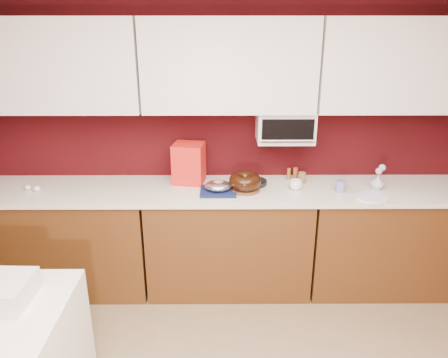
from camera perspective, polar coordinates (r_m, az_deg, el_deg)
wall_back at (r=3.69m, az=0.59°, el=5.62°), size 4.00×0.02×2.50m
base_cabinet_left at (r=3.92m, az=-19.46°, el=-7.60°), size 1.31×0.58×0.86m
base_cabinet_center at (r=3.71m, az=0.62°, el=-8.00°), size 1.31×0.58×0.86m
base_cabinet_right at (r=3.96m, az=20.48°, el=-7.45°), size 1.31×0.58×0.86m
countertop at (r=3.51m, az=0.64°, el=-1.55°), size 4.00×0.62×0.04m
upper_cabinet_left at (r=3.64m, az=-21.47°, el=13.67°), size 1.31×0.33×0.70m
upper_cabinet_center at (r=3.41m, az=0.67°, el=14.66°), size 1.31×0.33×0.70m
upper_cabinet_right at (r=3.68m, az=22.53°, el=13.59°), size 1.31×0.33×0.70m
toaster_oven at (r=3.55m, az=7.97°, el=6.91°), size 0.45×0.30×0.25m
toaster_oven_door at (r=3.40m, az=8.34°, el=6.26°), size 0.40×0.02×0.18m
toaster_oven_handle at (r=3.40m, az=8.31°, el=4.97°), size 0.42×0.02×0.02m
cake_base at (r=3.46m, az=2.74°, el=-1.34°), size 0.28×0.28×0.02m
bundt_cake at (r=3.44m, az=2.76°, el=-0.28°), size 0.33×0.33×0.10m
navy_towel at (r=3.42m, az=-0.77°, el=-1.60°), size 0.28×0.24×0.02m
foil_ham_nest at (r=3.41m, az=-0.77°, el=-0.91°), size 0.23×0.20×0.08m
roasted_ham at (r=3.40m, az=-0.77°, el=-0.52°), size 0.10×0.09×0.06m
pandoro_box at (r=3.59m, az=-4.60°, el=2.08°), size 0.28×0.26×0.33m
dark_pan at (r=3.59m, az=3.99°, el=-0.43°), size 0.21×0.21×0.04m
coffee_mug at (r=3.51m, az=9.36°, el=-0.63°), size 0.12×0.12×0.10m
blue_jar at (r=3.55m, az=14.99°, el=-0.92°), size 0.09×0.09×0.09m
flower_vase at (r=3.69m, az=19.43°, el=-0.28°), size 0.09×0.09×0.12m
flower_pink at (r=3.66m, az=19.59°, el=0.97°), size 0.05×0.05×0.05m
flower_blue at (r=3.68m, az=19.97°, el=1.40°), size 0.05×0.05×0.05m
china_plate at (r=3.51m, az=18.79°, el=-2.29°), size 0.32×0.32×0.01m
amber_bottle at (r=3.71m, az=9.30°, el=0.67°), size 0.04×0.04×0.11m
paper_cup at (r=3.66m, az=10.14°, el=0.16°), size 0.08×0.08×0.09m
egg_left at (r=3.81m, az=-24.25°, el=-1.01°), size 0.06×0.05×0.04m
egg_right at (r=3.75m, az=-23.25°, el=-1.16°), size 0.06×0.05×0.04m
amber_bottle_tall at (r=3.71m, az=8.46°, el=0.65°), size 0.03×0.03×0.10m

